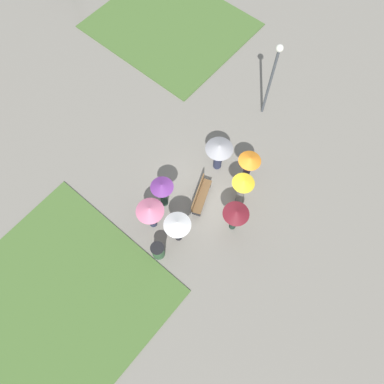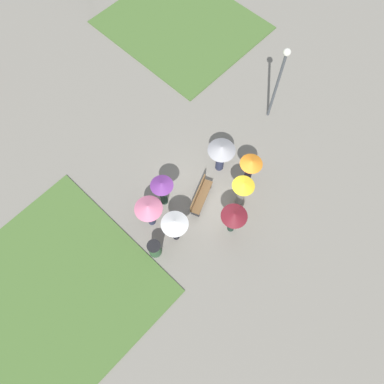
{
  "view_description": "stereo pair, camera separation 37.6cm",
  "coord_description": "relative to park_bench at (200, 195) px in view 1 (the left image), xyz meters",
  "views": [
    {
      "loc": [
        -5.97,
        -3.73,
        15.17
      ],
      "look_at": [
        -1.03,
        0.44,
        0.78
      ],
      "focal_mm": 35.0,
      "sensor_mm": 36.0,
      "label": 1
    },
    {
      "loc": [
        -5.72,
        -4.01,
        15.17
      ],
      "look_at": [
        -1.03,
        0.44,
        0.78
      ],
      "focal_mm": 35.0,
      "sensor_mm": 36.0,
      "label": 2
    }
  ],
  "objects": [
    {
      "name": "crowd_person_orange",
      "position": [
        2.05,
        -0.9,
        0.91
      ],
      "size": [
        0.94,
        0.94,
        1.95
      ],
      "rotation": [
        0.0,
        0.0,
        2.48
      ],
      "color": "#2D2333",
      "rests_on": "ground_plane"
    },
    {
      "name": "lawn_patch_near",
      "position": [
        -6.94,
        1.48,
        -0.44
      ],
      "size": [
        7.29,
        7.48,
        0.06
      ],
      "color": "#4C7033",
      "rests_on": "ground_plane"
    },
    {
      "name": "crowd_person_yellow",
      "position": [
        1.08,
        -1.32,
        0.83
      ],
      "size": [
        0.92,
        0.92,
        1.93
      ],
      "rotation": [
        0.0,
        0.0,
        5.59
      ],
      "color": "slate",
      "rests_on": "ground_plane"
    },
    {
      "name": "crowd_person_maroon",
      "position": [
        -0.08,
        -1.86,
        0.91
      ],
      "size": [
        1.06,
        1.06,
        1.76
      ],
      "rotation": [
        0.0,
        0.0,
        3.04
      ],
      "color": "#1E3328",
      "rests_on": "ground_plane"
    },
    {
      "name": "lamp_post",
      "position": [
        5.62,
        0.68,
        2.27
      ],
      "size": [
        0.32,
        0.32,
        4.24
      ],
      "color": "#474C51",
      "rests_on": "ground_plane"
    },
    {
      "name": "ground_plane",
      "position": [
        0.81,
        -0.17,
        -0.47
      ],
      "size": [
        90.0,
        90.0,
        0.0
      ],
      "primitive_type": "plane",
      "color": "gray"
    },
    {
      "name": "crowd_person_pink",
      "position": [
        -2.16,
        0.79,
        0.92
      ],
      "size": [
        1.13,
        1.13,
        1.79
      ],
      "rotation": [
        0.0,
        0.0,
        5.8
      ],
      "color": "#282D47",
      "rests_on": "ground_plane"
    },
    {
      "name": "crowd_person_white",
      "position": [
        -1.92,
        -0.43,
        1.03
      ],
      "size": [
        1.08,
        1.08,
        1.9
      ],
      "rotation": [
        0.0,
        0.0,
        5.78
      ],
      "color": "black",
      "rests_on": "ground_plane"
    },
    {
      "name": "crowd_person_grey",
      "position": [
        1.79,
        0.47,
        0.88
      ],
      "size": [
        1.19,
        1.19,
        1.8
      ],
      "rotation": [
        0.0,
        0.0,
        4.24
      ],
      "color": "#282D47",
      "rests_on": "ground_plane"
    },
    {
      "name": "park_bench",
      "position": [
        0.0,
        0.0,
        0.0
      ],
      "size": [
        1.7,
        1.0,
        0.9
      ],
      "rotation": [
        0.0,
        0.0,
        0.38
      ],
      "color": "brown",
      "rests_on": "ground_plane"
    },
    {
      "name": "lawn_patch_far",
      "position": [
        7.02,
        7.96,
        -0.44
      ],
      "size": [
        6.91,
        7.94,
        0.06
      ],
      "color": "#4C7033",
      "rests_on": "ground_plane"
    },
    {
      "name": "crowd_person_purple",
      "position": [
        -1.13,
        1.07,
        0.88
      ],
      "size": [
        0.94,
        0.94,
        1.88
      ],
      "rotation": [
        0.0,
        0.0,
        1.17
      ],
      "color": "#1E3328",
      "rests_on": "ground_plane"
    },
    {
      "name": "trash_bin",
      "position": [
        -2.98,
        -0.26,
        -0.02
      ],
      "size": [
        0.56,
        0.56,
        0.88
      ],
      "color": "#335638",
      "rests_on": "ground_plane"
    }
  ]
}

